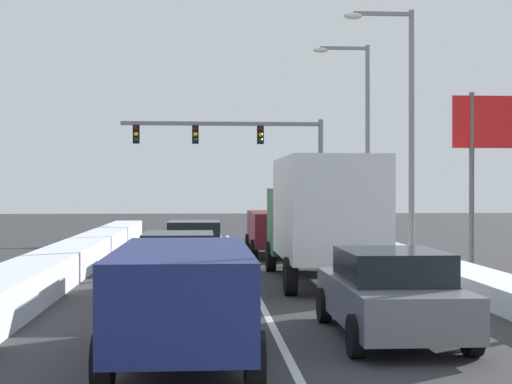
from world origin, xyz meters
name	(u,v)px	position (x,y,z in m)	size (l,w,h in m)	color
ground_plane	(254,290)	(0.00, 13.93, 0.00)	(120.00, 120.00, 0.00)	#333335
lane_stripe_between_right_lane_and_center_lane	(246,274)	(0.00, 17.41, 0.00)	(0.14, 38.30, 0.01)	silver
snow_bank_right_shoulder	(422,264)	(5.30, 17.41, 0.27)	(1.35, 38.30, 0.54)	silver
snow_bank_left_shoulder	(66,262)	(-5.30, 17.41, 0.41)	(1.38, 38.30, 0.83)	silver
sedan_gray_right_lane_nearest	(390,293)	(1.91, 7.52, 0.76)	(2.00, 4.50, 1.51)	slate
box_truck_right_lane_second	(322,213)	(1.92, 15.26, 1.90)	(2.53, 7.20, 3.36)	#1E5633
suv_maroon_right_lane_third	(276,229)	(1.48, 23.59, 1.02)	(2.16, 4.90, 1.67)	maroon
suv_navy_center_lane_nearest	(183,292)	(-1.58, 6.01, 1.02)	(2.16, 4.90, 1.67)	navy
sedan_tan_center_lane_second	(179,264)	(-1.87, 12.91, 0.76)	(2.00, 4.50, 1.51)	#937F60
sedan_silver_center_lane_third	(194,244)	(-1.58, 19.45, 0.76)	(2.00, 4.50, 1.51)	#B7BABF
traffic_light_gantry	(251,147)	(1.18, 34.81, 4.72)	(10.60, 0.47, 6.20)	slate
street_lamp_right_mid	(403,111)	(6.10, 22.63, 5.41)	(2.66, 0.36, 9.17)	gray
street_lamp_right_far	(361,127)	(5.95, 29.60, 5.41)	(2.66, 0.36, 9.16)	gray
roadside_sign_right	(504,141)	(7.93, 17.63, 4.02)	(3.20, 0.16, 5.50)	#59595B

